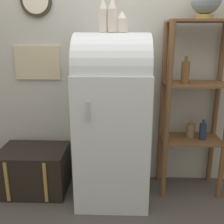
{
  "coord_description": "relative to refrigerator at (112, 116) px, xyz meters",
  "views": [
    {
      "loc": [
        0.08,
        -2.1,
        1.53
      ],
      "look_at": [
        -0.0,
        0.21,
        0.86
      ],
      "focal_mm": 42.0,
      "sensor_mm": 36.0,
      "label": 1
    }
  ],
  "objects": [
    {
      "name": "refrigerator",
      "position": [
        0.0,
        0.0,
        0.0
      ],
      "size": [
        0.66,
        0.7,
        1.56
      ],
      "color": "silver",
      "rests_on": "ground_plane"
    },
    {
      "name": "wall_back",
      "position": [
        -0.01,
        0.36,
        0.54
      ],
      "size": [
        7.0,
        0.09,
        2.7
      ],
      "color": "#B7B7AD",
      "rests_on": "ground_plane"
    },
    {
      "name": "vase_left",
      "position": [
        -0.08,
        0.01,
        0.88
      ],
      "size": [
        0.07,
        0.07,
        0.29
      ],
      "color": "silver",
      "rests_on": "refrigerator"
    },
    {
      "name": "vase_center",
      "position": [
        -0.0,
        -0.0,
        0.88
      ],
      "size": [
        0.08,
        0.08,
        0.29
      ],
      "color": "silver",
      "rests_on": "refrigerator"
    },
    {
      "name": "vase_right",
      "position": [
        0.08,
        0.01,
        0.82
      ],
      "size": [
        0.1,
        0.1,
        0.17
      ],
      "color": "silver",
      "rests_on": "refrigerator"
    },
    {
      "name": "suitcase_trunk",
      "position": [
        -0.8,
        0.06,
        -0.59
      ],
      "size": [
        0.66,
        0.49,
        0.45
      ],
      "color": "black",
      "rests_on": "ground_plane"
    },
    {
      "name": "ground_plane",
      "position": [
        0.0,
        -0.21,
        -0.82
      ],
      "size": [
        12.0,
        12.0,
        0.0
      ],
      "primitive_type": "plane",
      "color": "#4C4742"
    },
    {
      "name": "shelf_unit",
      "position": [
        0.77,
        0.13,
        0.12
      ],
      "size": [
        0.6,
        0.36,
        1.67
      ],
      "color": "brown",
      "rests_on": "ground_plane"
    }
  ]
}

